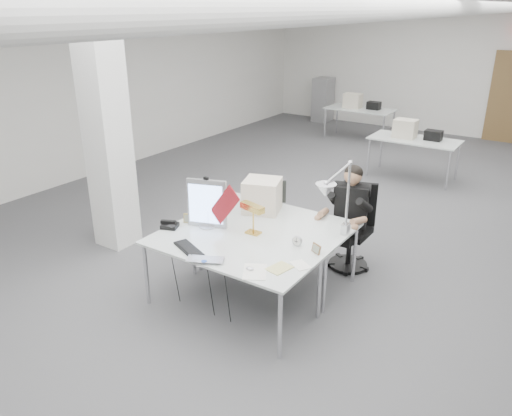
{
  "coord_description": "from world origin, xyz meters",
  "views": [
    {
      "loc": [
        2.75,
        -6.15,
        3.05
      ],
      "look_at": [
        -0.01,
        -2.0,
        1.02
      ],
      "focal_mm": 35.0,
      "sensor_mm": 36.0,
      "label": 1
    }
  ],
  "objects_px": {
    "monitor": "(207,204)",
    "office_chair": "(350,230)",
    "desk_main": "(230,249)",
    "beige_monitor": "(262,195)",
    "bankers_lamp": "(253,218)",
    "seated_person": "(351,201)",
    "architect_lamp": "(338,199)",
    "laptop": "(204,263)",
    "desk_phone": "(170,226)"
  },
  "relations": [
    {
      "from": "monitor",
      "to": "desk_phone",
      "type": "distance_m",
      "value": 0.49
    },
    {
      "from": "office_chair",
      "to": "bankers_lamp",
      "type": "distance_m",
      "value": 1.41
    },
    {
      "from": "beige_monitor",
      "to": "desk_phone",
      "type": "bearing_deg",
      "value": -140.13
    },
    {
      "from": "monitor",
      "to": "beige_monitor",
      "type": "distance_m",
      "value": 0.77
    },
    {
      "from": "laptop",
      "to": "bankers_lamp",
      "type": "distance_m",
      "value": 0.85
    },
    {
      "from": "desk_main",
      "to": "bankers_lamp",
      "type": "bearing_deg",
      "value": 88.8
    },
    {
      "from": "bankers_lamp",
      "to": "seated_person",
      "type": "bearing_deg",
      "value": 74.76
    },
    {
      "from": "laptop",
      "to": "architect_lamp",
      "type": "xyz_separation_m",
      "value": [
        0.84,
        1.12,
        0.47
      ]
    },
    {
      "from": "desk_main",
      "to": "desk_phone",
      "type": "bearing_deg",
      "value": 178.09
    },
    {
      "from": "monitor",
      "to": "laptop",
      "type": "bearing_deg",
      "value": -72.84
    },
    {
      "from": "architect_lamp",
      "to": "desk_main",
      "type": "bearing_deg",
      "value": -136.11
    },
    {
      "from": "desk_main",
      "to": "desk_phone",
      "type": "relative_size",
      "value": 10.21
    },
    {
      "from": "desk_main",
      "to": "office_chair",
      "type": "height_order",
      "value": "office_chair"
    },
    {
      "from": "desk_phone",
      "to": "monitor",
      "type": "bearing_deg",
      "value": 14.54
    },
    {
      "from": "monitor",
      "to": "architect_lamp",
      "type": "relative_size",
      "value": 0.57
    },
    {
      "from": "seated_person",
      "to": "monitor",
      "type": "relative_size",
      "value": 1.77
    },
    {
      "from": "monitor",
      "to": "office_chair",
      "type": "bearing_deg",
      "value": 29.27
    },
    {
      "from": "architect_lamp",
      "to": "office_chair",
      "type": "bearing_deg",
      "value": 106.73
    },
    {
      "from": "seated_person",
      "to": "bankers_lamp",
      "type": "xyz_separation_m",
      "value": [
        -0.64,
        -1.13,
        0.04
      ]
    },
    {
      "from": "monitor",
      "to": "desk_phone",
      "type": "xyz_separation_m",
      "value": [
        -0.34,
        -0.26,
        -0.25
      ]
    },
    {
      "from": "seated_person",
      "to": "beige_monitor",
      "type": "relative_size",
      "value": 2.35
    },
    {
      "from": "beige_monitor",
      "to": "bankers_lamp",
      "type": "bearing_deg",
      "value": -84.55
    },
    {
      "from": "monitor",
      "to": "architect_lamp",
      "type": "height_order",
      "value": "architect_lamp"
    },
    {
      "from": "monitor",
      "to": "laptop",
      "type": "relative_size",
      "value": 1.53
    },
    {
      "from": "office_chair",
      "to": "laptop",
      "type": "height_order",
      "value": "office_chair"
    },
    {
      "from": "bankers_lamp",
      "to": "beige_monitor",
      "type": "height_order",
      "value": "beige_monitor"
    },
    {
      "from": "bankers_lamp",
      "to": "architect_lamp",
      "type": "distance_m",
      "value": 0.93
    },
    {
      "from": "desk_phone",
      "to": "beige_monitor",
      "type": "height_order",
      "value": "beige_monitor"
    },
    {
      "from": "desk_main",
      "to": "laptop",
      "type": "relative_size",
      "value": 5.0
    },
    {
      "from": "office_chair",
      "to": "desk_phone",
      "type": "height_order",
      "value": "office_chair"
    },
    {
      "from": "laptop",
      "to": "bankers_lamp",
      "type": "bearing_deg",
      "value": 63.29
    },
    {
      "from": "bankers_lamp",
      "to": "beige_monitor",
      "type": "xyz_separation_m",
      "value": [
        -0.27,
        0.59,
        0.02
      ]
    },
    {
      "from": "bankers_lamp",
      "to": "monitor",
      "type": "bearing_deg",
      "value": -151.62
    },
    {
      "from": "seated_person",
      "to": "architect_lamp",
      "type": "bearing_deg",
      "value": -93.45
    },
    {
      "from": "monitor",
      "to": "desk_main",
      "type": "bearing_deg",
      "value": -48.12
    },
    {
      "from": "seated_person",
      "to": "beige_monitor",
      "type": "xyz_separation_m",
      "value": [
        -0.91,
        -0.54,
        0.05
      ]
    },
    {
      "from": "laptop",
      "to": "desk_phone",
      "type": "relative_size",
      "value": 2.04
    },
    {
      "from": "bankers_lamp",
      "to": "architect_lamp",
      "type": "bearing_deg",
      "value": 33.1
    },
    {
      "from": "beige_monitor",
      "to": "seated_person",
      "type": "bearing_deg",
      "value": 11.69
    },
    {
      "from": "laptop",
      "to": "architect_lamp",
      "type": "height_order",
      "value": "architect_lamp"
    },
    {
      "from": "desk_main",
      "to": "beige_monitor",
      "type": "bearing_deg",
      "value": 104.5
    },
    {
      "from": "monitor",
      "to": "desk_phone",
      "type": "height_order",
      "value": "monitor"
    },
    {
      "from": "desk_main",
      "to": "office_chair",
      "type": "bearing_deg",
      "value": 67.98
    },
    {
      "from": "desk_main",
      "to": "desk_phone",
      "type": "xyz_separation_m",
      "value": [
        -0.85,
        0.03,
        0.03
      ]
    },
    {
      "from": "seated_person",
      "to": "bankers_lamp",
      "type": "bearing_deg",
      "value": -136.2
    },
    {
      "from": "seated_person",
      "to": "desk_phone",
      "type": "xyz_separation_m",
      "value": [
        -1.5,
        -1.52,
        -0.12
      ]
    },
    {
      "from": "laptop",
      "to": "architect_lamp",
      "type": "relative_size",
      "value": 0.37
    },
    {
      "from": "seated_person",
      "to": "monitor",
      "type": "height_order",
      "value": "seated_person"
    },
    {
      "from": "monitor",
      "to": "bankers_lamp",
      "type": "xyz_separation_m",
      "value": [
        0.52,
        0.13,
        -0.1
      ]
    },
    {
      "from": "office_chair",
      "to": "architect_lamp",
      "type": "height_order",
      "value": "architect_lamp"
    }
  ]
}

